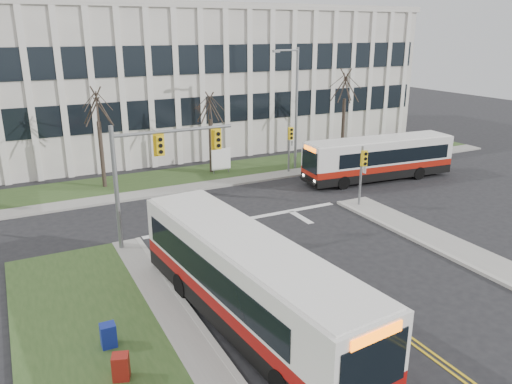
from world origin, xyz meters
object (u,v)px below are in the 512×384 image
object	(u,v)px
bus_cross	(378,160)
newspaper_box_red	(121,368)
streetlight	(295,103)
newspaper_box_blue	(109,337)
directory_sign	(221,159)
bus_main	(247,284)

from	to	relation	value
bus_cross	newspaper_box_red	xyz separation A→B (m)	(-21.60, -13.71, -1.02)
streetlight	bus_cross	size ratio (longest dim) A/B	0.82
newspaper_box_blue	newspaper_box_red	size ratio (longest dim) A/B	1.00
directory_sign	streetlight	bearing A→B (deg)	-13.23
newspaper_box_red	bus_main	bearing A→B (deg)	31.10
streetlight	newspaper_box_blue	size ratio (longest dim) A/B	9.68
newspaper_box_blue	streetlight	bearing A→B (deg)	44.97
streetlight	bus_main	distance (m)	22.08
bus_main	newspaper_box_blue	bearing A→B (deg)	165.50
bus_cross	streetlight	bearing A→B (deg)	-136.48
bus_cross	newspaper_box_blue	distance (m)	24.65
bus_main	newspaper_box_blue	xyz separation A→B (m)	(-4.85, 0.80, -1.18)
bus_main	newspaper_box_red	distance (m)	5.10
streetlight	newspaper_box_red	world-z (taller)	streetlight
directory_sign	bus_cross	distance (m)	11.53
streetlight	bus_main	size ratio (longest dim) A/B	0.74
bus_cross	newspaper_box_blue	bearing A→B (deg)	-56.35
directory_sign	newspaper_box_red	xyz separation A→B (m)	(-12.00, -20.10, -0.70)
bus_main	newspaper_box_blue	distance (m)	5.05
bus_cross	newspaper_box_red	world-z (taller)	bus_cross
streetlight	newspaper_box_red	bearing A→B (deg)	-133.00
bus_main	newspaper_box_red	size ratio (longest dim) A/B	13.10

